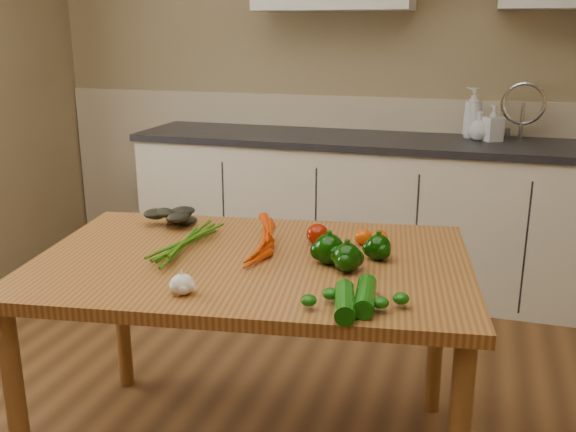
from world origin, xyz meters
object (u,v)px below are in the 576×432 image
Objects in this scene: soap_bottle_a at (473,113)px; zucchini_b at (345,301)px; tomato_c at (379,238)px; tomato_b at (363,237)px; table at (252,282)px; pepper_c at (347,258)px; pepper_b at (378,247)px; soap_bottle_c at (479,126)px; tomato_a at (317,234)px; carrot_bunch at (239,242)px; garlic_bulb at (182,284)px; zucchini_a at (365,296)px; leafy_greens at (173,212)px; pepper_a at (329,249)px; soap_bottle_b at (493,123)px.

soap_bottle_a is 1.47× the size of zucchini_b.
tomato_b is at bearing 177.45° from tomato_c.
table is 0.35m from pepper_c.
tomato_b is at bearing 118.71° from pepper_b.
tomato_a is at bearing -147.93° from soap_bottle_c.
garlic_bulb is (-0.02, -0.39, -0.01)m from carrot_bunch.
zucchini_b is (-0.29, -2.17, -0.18)m from soap_bottle_c.
zucchini_a is at bearing -40.16° from table.
tomato_a is (-0.15, 0.23, -0.01)m from pepper_c.
leafy_greens reaches higher than pepper_c.
tomato_a reaches higher than zucchini_a.
zucchini_a is at bearing -40.86° from carrot_bunch.
pepper_c reaches higher than table.
tomato_c is at bearing 51.15° from garlic_bulb.
table is at bearing 148.20° from zucchini_a.
leafy_greens is 3.30× the size of tomato_c.
pepper_c is (0.07, -0.05, -0.00)m from pepper_a.
tomato_a reaches higher than zucchini_b.
garlic_bulb is at bearing 37.72° from soap_bottle_b.
table is 5.83× the size of carrot_bunch.
soap_bottle_a is 2.20m from zucchini_a.
table is at bearing 16.66° from soap_bottle_a.
zucchini_b is (0.06, -0.29, -0.02)m from pepper_c.
soap_bottle_a is 1.83m from pepper_b.
soap_bottle_b is 1.88m from pepper_a.
carrot_bunch is 0.59m from zucchini_a.
zucchini_a is at bearing -78.72° from tomato_b.
tomato_b reaches higher than table.
zucchini_b is (0.45, -0.37, -0.01)m from carrot_bunch.
pepper_b is (0.49, 0.45, 0.01)m from garlic_bulb.
carrot_bunch is 0.39m from garlic_bulb.
soap_bottle_b is (0.11, -0.08, -0.04)m from soap_bottle_a.
pepper_c is at bearing -90.14° from tomato_b.
soap_bottle_b reaches higher than table.
soap_bottle_c is at bearing 83.43° from zucchini_a.
soap_bottle_b is 2.82× the size of garlic_bulb.
leafy_greens reaches higher than tomato_a.
zucchini_a is (0.52, 0.07, -0.00)m from garlic_bulb.
pepper_c is (0.33, -0.03, 0.13)m from table.
garlic_bulb is 1.14× the size of tomato_c.
leafy_greens is 0.75m from tomato_b.
carrot_bunch is 3.77× the size of garlic_bulb.
tomato_a is at bearing -169.77° from tomato_c.
pepper_b is at bearing 94.11° from zucchini_a.
soap_bottle_b reaches higher than tomato_c.
garlic_bulb is 1.14× the size of tomato_b.
tomato_a is at bearing 25.40° from carrot_bunch.
tomato_b is (0.39, 0.20, -0.01)m from carrot_bunch.
soap_bottle_b is 2.02× the size of pepper_a.
tomato_a is (-0.50, -1.65, -0.17)m from soap_bottle_c.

